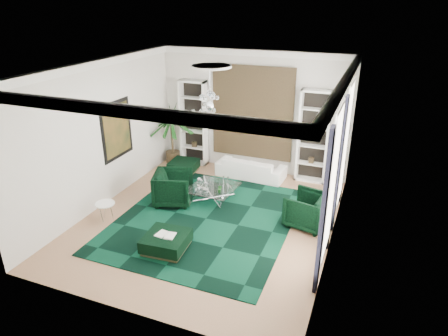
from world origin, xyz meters
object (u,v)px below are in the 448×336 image
at_px(sofa, 251,168).
at_px(armchair_left, 173,188).
at_px(ottoman_front, 166,242).
at_px(armchair_right, 307,210).
at_px(coffee_table, 213,194).
at_px(ottoman_side, 184,166).
at_px(side_table, 106,212).
at_px(palm, 172,127).

height_order(sofa, armchair_left, armchair_left).
relative_size(armchair_left, ottoman_front, 1.08).
relative_size(armchair_right, coffee_table, 0.78).
relative_size(sofa, ottoman_side, 2.55).
relative_size(armchair_left, ottoman_side, 1.21).
bearing_deg(armchair_left, sofa, -49.35).
distance_m(sofa, ottoman_side, 2.17).
relative_size(armchair_right, ottoman_front, 1.02).
xyz_separation_m(ottoman_front, side_table, (-2.04, 0.58, 0.05)).
xyz_separation_m(ottoman_side, side_table, (-0.45, -3.44, 0.05)).
distance_m(coffee_table, palm, 3.24).
bearing_deg(side_table, ottoman_front, -15.80).
height_order(sofa, ottoman_side, sofa).
distance_m(armchair_right, coffee_table, 2.68).
height_order(armchair_left, coffee_table, armchair_left).
xyz_separation_m(armchair_left, palm, (-1.36, 2.51, 0.82)).
xyz_separation_m(sofa, coffee_table, (-0.48, -1.90, -0.10)).
bearing_deg(coffee_table, palm, 138.95).
xyz_separation_m(sofa, armchair_right, (2.17, -2.27, 0.12)).
distance_m(armchair_right, palm, 5.56).
bearing_deg(palm, ottoman_side, -38.23).
bearing_deg(coffee_table, armchair_right, -8.02).
relative_size(coffee_table, palm, 0.47).
bearing_deg(ottoman_front, sofa, 83.07).
xyz_separation_m(sofa, side_table, (-2.57, -3.85, -0.08)).
bearing_deg(ottoman_front, coffee_table, 88.65).
bearing_deg(sofa, coffee_table, 79.97).
bearing_deg(armchair_right, ottoman_side, -101.07).
bearing_deg(ottoman_front, palm, 116.35).
relative_size(armchair_right, palm, 0.37).
relative_size(ottoman_side, palm, 0.32).
bearing_deg(sofa, armchair_right, 137.75).
height_order(coffee_table, palm, palm).
distance_m(coffee_table, ottoman_front, 2.53).
bearing_deg(sofa, palm, 1.85).
xyz_separation_m(coffee_table, side_table, (-2.10, -1.95, 0.03)).
bearing_deg(ottoman_front, armchair_left, 113.61).
height_order(armchair_left, ottoman_side, armchair_left).
xyz_separation_m(sofa, palm, (-2.79, 0.11, 0.97)).
bearing_deg(side_table, palm, 93.07).
relative_size(ottoman_side, ottoman_front, 0.90).
xyz_separation_m(armchair_right, coffee_table, (-2.65, 0.37, -0.22)).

